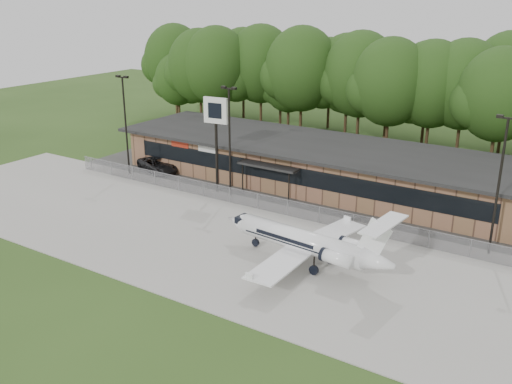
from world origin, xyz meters
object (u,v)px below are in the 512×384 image
Objects in this scene: business_jet at (308,243)px; pole_sign at (216,121)px; terminal at (315,163)px; suv at (158,165)px.

pole_sign is (-14.41, 8.98, 5.27)m from business_jet.
terminal is 4.52× the size of pole_sign.
suv is at bearing 161.78° from pole_sign.
suv is (-15.97, -5.27, -1.42)m from terminal.
suv is (-23.66, 10.86, -0.91)m from business_jet.
business_jet is 1.53× the size of pole_sign.
pole_sign reaches higher than suv.
pole_sign is at bearing -133.26° from terminal.
pole_sign reaches higher than business_jet.
business_jet reaches higher than suv.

